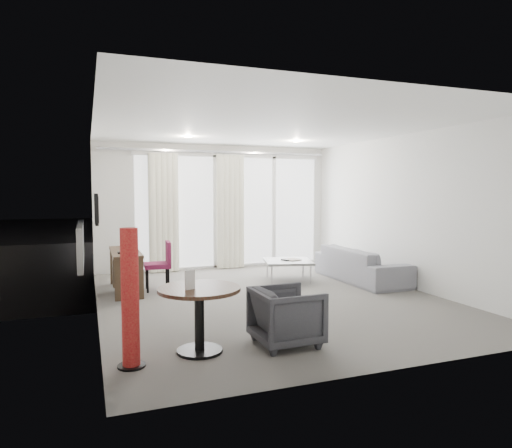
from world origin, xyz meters
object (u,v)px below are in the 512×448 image
object	(u,v)px
desk_chair	(157,266)
coffee_table	(288,270)
sofa	(361,264)
round_table	(199,320)
desk	(126,271)
rattan_chair_b	(277,237)
tub_armchair	(287,316)
red_lamp	(130,298)
rattan_chair_a	(222,242)

from	to	relation	value
desk_chair	coffee_table	size ratio (longest dim) A/B	0.97
desk_chair	sofa	size ratio (longest dim) A/B	0.39
desk_chair	round_table	bearing A→B (deg)	-86.40
desk	desk_chair	xyz separation A→B (m)	(0.50, -0.11, 0.07)
desk	round_table	size ratio (longest dim) A/B	1.69
round_table	rattan_chair_b	distance (m)	7.90
coffee_table	tub_armchair	bearing A→B (deg)	-114.64
round_table	red_lamp	world-z (taller)	red_lamp
rattan_chair_a	rattan_chair_b	bearing A→B (deg)	19.86
desk_chair	desk	bearing A→B (deg)	171.67
sofa	rattan_chair_a	bearing A→B (deg)	24.71
coffee_table	rattan_chair_a	world-z (taller)	rattan_chair_a
desk	tub_armchair	world-z (taller)	desk
desk	sofa	xyz separation A→B (m)	(4.10, -0.60, -0.03)
red_lamp	rattan_chair_b	bearing A→B (deg)	57.60
red_lamp	tub_armchair	size ratio (longest dim) A/B	1.93
desk	sofa	distance (m)	4.15
round_table	desk_chair	bearing A→B (deg)	89.67
desk_chair	sofa	distance (m)	3.64
round_table	tub_armchair	bearing A→B (deg)	-6.05
round_table	rattan_chair_a	xyz separation A→B (m)	(2.01, 6.11, 0.07)
tub_armchair	sofa	world-z (taller)	tub_armchair
tub_armchair	coffee_table	distance (m)	3.49
tub_armchair	rattan_chair_a	xyz separation A→B (m)	(1.08, 6.21, 0.10)
red_lamp	desk_chair	bearing A→B (deg)	77.71
red_lamp	round_table	bearing A→B (deg)	12.76
desk_chair	rattan_chair_b	world-z (taller)	desk_chair
sofa	rattan_chair_b	world-z (taller)	rattan_chair_b
coffee_table	desk	bearing A→B (deg)	177.40
tub_armchair	sofa	xyz separation A→B (m)	(2.70, 2.69, -0.01)
round_table	coffee_table	xyz separation A→B (m)	(2.38, 3.07, -0.15)
red_lamp	rattan_chair_b	size ratio (longest dim) A/B	1.67
desk	rattan_chair_b	distance (m)	5.68
red_lamp	sofa	xyz separation A→B (m)	(4.31, 2.75, -0.35)
rattan_chair_b	rattan_chair_a	bearing A→B (deg)	-179.43
desk_chair	tub_armchair	world-z (taller)	desk_chair
sofa	rattan_chair_b	size ratio (longest dim) A/B	2.65
desk_chair	rattan_chair_a	xyz separation A→B (m)	(1.99, 3.02, 0.00)
tub_armchair	red_lamp	bearing A→B (deg)	90.77
desk_chair	tub_armchair	distance (m)	3.32
desk_chair	rattan_chair_b	size ratio (longest dim) A/B	1.04
red_lamp	sofa	size ratio (longest dim) A/B	0.63
desk_chair	sofa	bearing A→B (deg)	-3.86
coffee_table	sofa	distance (m)	1.34
round_table	tub_armchair	world-z (taller)	round_table
tub_armchair	rattan_chair_b	world-z (taller)	rattan_chair_b
sofa	coffee_table	bearing A→B (deg)	69.29
round_table	sofa	world-z (taller)	round_table
red_lamp	tub_armchair	xyz separation A→B (m)	(1.62, 0.06, -0.34)
desk	red_lamp	world-z (taller)	red_lamp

